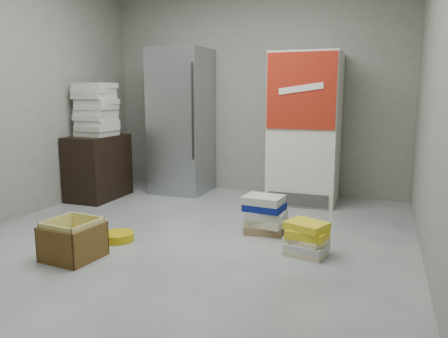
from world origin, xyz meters
TOP-DOWN VIEW (x-y plane):
  - ground at (0.00, 0.00)m, footprint 5.00×5.00m
  - room_shell at (0.00, 0.00)m, footprint 4.04×5.04m
  - steel_fridge at (-0.90, 2.13)m, footprint 0.70×0.72m
  - coke_cooler at (0.75, 2.12)m, footprint 0.80×0.73m
  - wood_shelf at (-1.73, 1.40)m, footprint 0.50×0.80m
  - supply_box_stack at (-1.72, 1.40)m, footprint 0.44×0.45m
  - phonebook_stack_main at (0.62, 0.75)m, footprint 0.42×0.33m
  - phonebook_stack_side at (1.10, 0.32)m, footprint 0.39×0.36m
  - cardboard_box at (-0.67, -0.42)m, footprint 0.44×0.44m
  - bucket_lid at (-0.57, 0.07)m, footprint 0.29×0.29m

SIDE VIEW (x-z plane):
  - ground at x=0.00m, z-range 0.00..0.00m
  - bucket_lid at x=-0.57m, z-range 0.00..0.07m
  - cardboard_box at x=-0.67m, z-range -0.03..0.29m
  - phonebook_stack_side at x=1.10m, z-range 0.00..0.28m
  - phonebook_stack_main at x=0.62m, z-range 0.00..0.36m
  - wood_shelf at x=-1.73m, z-range 0.00..0.80m
  - coke_cooler at x=0.75m, z-range 0.00..1.80m
  - steel_fridge at x=-0.90m, z-range 0.00..1.90m
  - supply_box_stack at x=-1.72m, z-range 0.80..1.45m
  - room_shell at x=0.00m, z-range 0.39..3.21m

